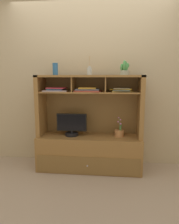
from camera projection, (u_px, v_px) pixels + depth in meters
floor_plane at (90, 168)px, 3.14m from camera, size 6.00×6.00×0.02m
back_wall at (91, 75)px, 3.19m from camera, size 6.00×0.02×2.80m
media_console at (90, 142)px, 3.07m from camera, size 1.52×0.55×1.39m
tv_monitor at (72, 126)px, 3.02m from camera, size 0.44×0.19×0.33m
potted_orchid at (119, 133)px, 3.01m from camera, size 0.15×0.15×0.29m
magazine_stack_left at (56, 90)px, 2.94m from camera, size 0.36×0.27×0.06m
magazine_stack_centre at (121, 90)px, 2.90m from camera, size 0.33×0.28×0.05m
magazine_stack_right at (88, 90)px, 2.91m from camera, size 0.39×0.29×0.06m
diffuser_bottle at (90, 71)px, 2.90m from camera, size 0.07×0.07×0.27m
potted_succulent at (124, 69)px, 2.86m from camera, size 0.14×0.14×0.20m
ceramic_vase at (55, 69)px, 2.93m from camera, size 0.08×0.08×0.17m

